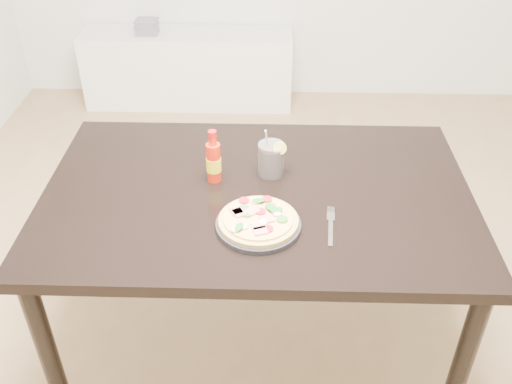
{
  "coord_description": "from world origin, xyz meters",
  "views": [
    {
      "loc": [
        -0.23,
        -1.57,
        1.83
      ],
      "look_at": [
        -0.27,
        -0.18,
        0.83
      ],
      "focal_mm": 40.0,
      "sensor_mm": 36.0,
      "label": 1
    }
  ],
  "objects_px": {
    "dining_table": "(257,211)",
    "fork": "(331,225)",
    "cola_cup": "(271,160)",
    "media_console": "(189,69)",
    "plate": "(258,225)",
    "hot_sauce_bottle": "(214,161)",
    "pizza": "(258,220)"
  },
  "relations": [
    {
      "from": "hot_sauce_bottle",
      "to": "fork",
      "type": "bearing_deg",
      "value": -32.05
    },
    {
      "from": "fork",
      "to": "cola_cup",
      "type": "bearing_deg",
      "value": 128.39
    },
    {
      "from": "cola_cup",
      "to": "fork",
      "type": "height_order",
      "value": "cola_cup"
    },
    {
      "from": "hot_sauce_bottle",
      "to": "fork",
      "type": "xyz_separation_m",
      "value": [
        0.37,
        -0.23,
        -0.07
      ]
    },
    {
      "from": "hot_sauce_bottle",
      "to": "cola_cup",
      "type": "height_order",
      "value": "hot_sauce_bottle"
    },
    {
      "from": "dining_table",
      "to": "media_console",
      "type": "distance_m",
      "value": 2.23
    },
    {
      "from": "dining_table",
      "to": "media_console",
      "type": "bearing_deg",
      "value": 103.94
    },
    {
      "from": "plate",
      "to": "pizza",
      "type": "xyz_separation_m",
      "value": [
        -0.0,
        0.0,
        0.02
      ]
    },
    {
      "from": "pizza",
      "to": "hot_sauce_bottle",
      "type": "bearing_deg",
      "value": 121.8
    },
    {
      "from": "hot_sauce_bottle",
      "to": "pizza",
      "type": "bearing_deg",
      "value": -58.2
    },
    {
      "from": "dining_table",
      "to": "fork",
      "type": "bearing_deg",
      "value": -37.55
    },
    {
      "from": "dining_table",
      "to": "pizza",
      "type": "relative_size",
      "value": 5.85
    },
    {
      "from": "plate",
      "to": "pizza",
      "type": "bearing_deg",
      "value": 146.13
    },
    {
      "from": "dining_table",
      "to": "hot_sauce_bottle",
      "type": "height_order",
      "value": "hot_sauce_bottle"
    },
    {
      "from": "cola_cup",
      "to": "plate",
      "type": "bearing_deg",
      "value": -96.83
    },
    {
      "from": "cola_cup",
      "to": "hot_sauce_bottle",
      "type": "bearing_deg",
      "value": -166.6
    },
    {
      "from": "pizza",
      "to": "cola_cup",
      "type": "distance_m",
      "value": 0.29
    },
    {
      "from": "cola_cup",
      "to": "media_console",
      "type": "bearing_deg",
      "value": 105.78
    },
    {
      "from": "plate",
      "to": "fork",
      "type": "relative_size",
      "value": 1.36
    },
    {
      "from": "dining_table",
      "to": "fork",
      "type": "xyz_separation_m",
      "value": [
        0.23,
        -0.17,
        0.09
      ]
    },
    {
      "from": "hot_sauce_bottle",
      "to": "cola_cup",
      "type": "relative_size",
      "value": 1.06
    },
    {
      "from": "plate",
      "to": "hot_sauce_bottle",
      "type": "relative_size",
      "value": 1.37
    },
    {
      "from": "dining_table",
      "to": "hot_sauce_bottle",
      "type": "bearing_deg",
      "value": 158.1
    },
    {
      "from": "dining_table",
      "to": "plate",
      "type": "xyz_separation_m",
      "value": [
        0.01,
        -0.19,
        0.09
      ]
    },
    {
      "from": "media_console",
      "to": "plate",
      "type": "bearing_deg",
      "value": -76.95
    },
    {
      "from": "hot_sauce_bottle",
      "to": "media_console",
      "type": "distance_m",
      "value": 2.18
    },
    {
      "from": "dining_table",
      "to": "media_console",
      "type": "xyz_separation_m",
      "value": [
        -0.53,
        2.13,
        -0.42
      ]
    },
    {
      "from": "pizza",
      "to": "plate",
      "type": "bearing_deg",
      "value": -33.87
    },
    {
      "from": "hot_sauce_bottle",
      "to": "fork",
      "type": "relative_size",
      "value": 0.99
    },
    {
      "from": "pizza",
      "to": "hot_sauce_bottle",
      "type": "height_order",
      "value": "hot_sauce_bottle"
    },
    {
      "from": "fork",
      "to": "media_console",
      "type": "height_order",
      "value": "fork"
    },
    {
      "from": "plate",
      "to": "dining_table",
      "type": "bearing_deg",
      "value": 92.75
    }
  ]
}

